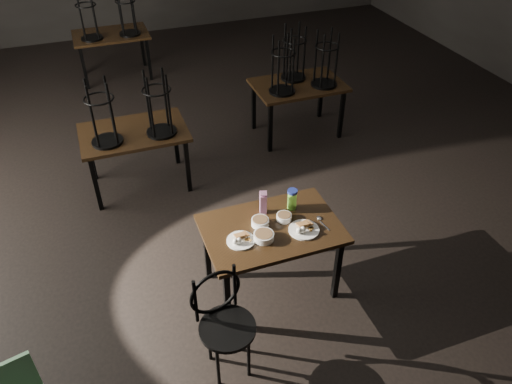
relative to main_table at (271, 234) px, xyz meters
name	(u,v)px	position (x,y,z in m)	size (l,w,h in m)	color
main_table	(271,234)	(0.00, 0.00, 0.00)	(1.20, 0.80, 0.75)	black
plate_left	(241,240)	(-0.31, -0.08, 0.10)	(0.24, 0.24, 0.08)	white
plate_right	(304,229)	(0.24, -0.14, 0.10)	(0.27, 0.27, 0.09)	white
bowl_near	(260,222)	(-0.08, 0.07, 0.11)	(0.15, 0.15, 0.06)	white
bowl_far	(284,217)	(0.14, 0.06, 0.11)	(0.14, 0.14, 0.05)	white
bowl_big	(264,236)	(-0.12, -0.12, 0.11)	(0.18, 0.18, 0.06)	white
juice_carton	(263,202)	(0.00, 0.22, 0.19)	(0.07, 0.07, 0.24)	#991B71
water_bottle	(292,199)	(0.27, 0.19, 0.18)	(0.11, 0.11, 0.20)	#83E543
spoon	(320,219)	(0.44, -0.05, 0.08)	(0.05, 0.21, 0.01)	silver
bentwood_chair	(223,317)	(-0.65, -0.63, -0.12)	(0.47, 0.46, 0.93)	black
bg_table_left	(134,133)	(-0.88, 2.03, 0.08)	(1.20, 0.80, 1.48)	black
bg_table_right	(299,82)	(1.39, 2.55, 0.11)	(1.20, 0.80, 1.48)	black
bg_table_far	(111,34)	(-0.74, 5.31, 0.08)	(1.20, 0.80, 1.48)	black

